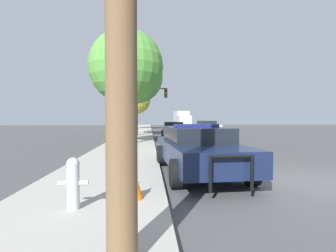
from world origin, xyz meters
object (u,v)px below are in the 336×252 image
(tree_sidewalk_far, at_px, (136,100))
(tree_sidewalk_mid, at_px, (136,77))
(fire_hydrant, at_px, (73,182))
(traffic_light, at_px, (146,100))
(box_truck, at_px, (182,118))
(traffic_cone, at_px, (134,184))
(car_background_oncoming, at_px, (207,127))
(tree_sidewalk_near, at_px, (126,67))
(police_car, at_px, (198,148))
(car_background_midblock, at_px, (173,129))

(tree_sidewalk_far, distance_m, tree_sidewalk_mid, 15.40)
(fire_hydrant, bearing_deg, traffic_light, 87.31)
(box_truck, bearing_deg, tree_sidewalk_mid, 70.63)
(fire_hydrant, distance_m, traffic_cone, 1.09)
(car_background_oncoming, xyz_separation_m, tree_sidewalk_mid, (-7.14, -3.47, 4.54))
(tree_sidewalk_mid, bearing_deg, box_truck, 74.54)
(car_background_oncoming, xyz_separation_m, tree_sidewalk_near, (-7.28, -11.53, 3.83))
(fire_hydrant, height_order, traffic_light, traffic_light)
(tree_sidewalk_far, bearing_deg, tree_sidewalk_near, -88.62)
(fire_hydrant, distance_m, car_background_oncoming, 23.45)
(tree_sidewalk_near, relative_size, traffic_cone, 11.87)
(tree_sidewalk_mid, height_order, traffic_cone, tree_sidewalk_mid)
(police_car, height_order, car_background_oncoming, police_car)
(traffic_light, xyz_separation_m, car_background_oncoming, (6.23, 0.89, -2.65))
(tree_sidewalk_mid, bearing_deg, car_background_oncoming, 25.92)
(tree_sidewalk_near, bearing_deg, traffic_cone, -84.38)
(car_background_oncoming, xyz_separation_m, car_background_midblock, (-4.05, -5.64, -0.02))
(fire_hydrant, bearing_deg, car_background_oncoming, 72.03)
(car_background_midblock, relative_size, tree_sidewalk_far, 0.69)
(police_car, relative_size, car_background_midblock, 1.16)
(police_car, height_order, car_background_midblock, police_car)
(box_truck, distance_m, tree_sidewalk_near, 36.20)
(traffic_light, relative_size, tree_sidewalk_near, 0.70)
(car_background_oncoming, bearing_deg, police_car, 71.66)
(traffic_light, distance_m, car_background_midblock, 5.86)
(fire_hydrant, relative_size, box_truck, 0.13)
(box_truck, bearing_deg, fire_hydrant, 76.70)
(car_background_oncoming, relative_size, tree_sidewalk_near, 0.66)
(police_car, xyz_separation_m, car_background_midblock, (0.51, 13.48, -0.02))
(police_car, relative_size, box_truck, 0.75)
(police_car, distance_m, fire_hydrant, 4.17)
(police_car, relative_size, tree_sidewalk_mid, 0.67)
(traffic_cone, bearing_deg, box_truck, 81.70)
(tree_sidewalk_near, distance_m, traffic_cone, 11.14)
(car_background_oncoming, relative_size, car_background_midblock, 1.00)
(tree_sidewalk_far, bearing_deg, car_background_oncoming, -56.56)
(car_background_midblock, distance_m, tree_sidewalk_mid, 5.91)
(car_background_midblock, xyz_separation_m, box_truck, (4.43, 29.36, 0.90))
(police_car, distance_m, tree_sidewalk_far, 31.37)
(car_background_midblock, xyz_separation_m, traffic_cone, (-2.22, -16.18, -0.31))
(fire_hydrant, bearing_deg, tree_sidewalk_mid, 89.73)
(police_car, distance_m, box_truck, 43.13)
(box_truck, relative_size, traffic_cone, 12.14)
(traffic_light, xyz_separation_m, tree_sidewalk_far, (-1.62, 12.77, 0.91))
(traffic_light, xyz_separation_m, car_background_midblock, (2.17, -4.75, -2.67))
(tree_sidewalk_near, distance_m, tree_sidewalk_mid, 8.09)
(police_car, height_order, box_truck, box_truck)
(car_background_oncoming, relative_size, tree_sidewalk_mid, 0.57)
(tree_sidewalk_far, bearing_deg, police_car, -83.95)
(traffic_light, height_order, tree_sidewalk_mid, tree_sidewalk_mid)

